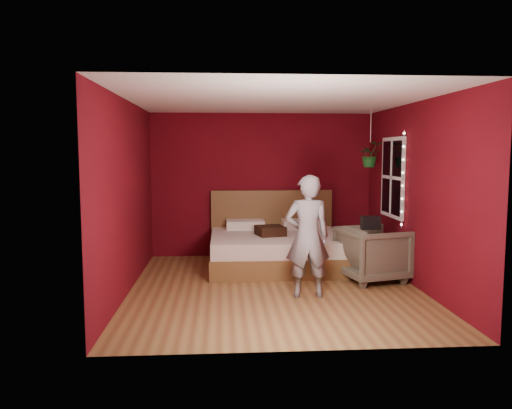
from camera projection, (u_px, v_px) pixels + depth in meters
The scene contains 10 objects.
floor at pixel (274, 288), 7.01m from camera, with size 4.50×4.50×0.00m, color olive.
room_walls at pixel (275, 168), 6.83m from camera, with size 4.04×4.54×2.62m.
window at pixel (392, 177), 7.88m from camera, with size 0.05×0.97×1.27m.
fairy_lights at pixel (403, 179), 7.35m from camera, with size 0.04×0.04×1.45m.
bed at pixel (276, 247), 8.34m from camera, with size 2.20×1.87×1.21m.
person at pixel (307, 236), 6.49m from camera, with size 0.59×0.39×1.61m, color slate.
armchair at pixel (373, 254), 7.36m from camera, with size 0.86×0.88×0.80m, color #63614E.
handbag at pixel (371, 223), 7.09m from camera, with size 0.27×0.13×0.19m, color black.
throw_pillow at pixel (270, 231), 8.12m from camera, with size 0.43×0.43×0.15m, color black.
hanging_plant at pixel (370, 155), 8.13m from camera, with size 0.41×0.37×0.95m.
Camera 1 is at (-0.73, -6.81, 1.90)m, focal length 35.00 mm.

